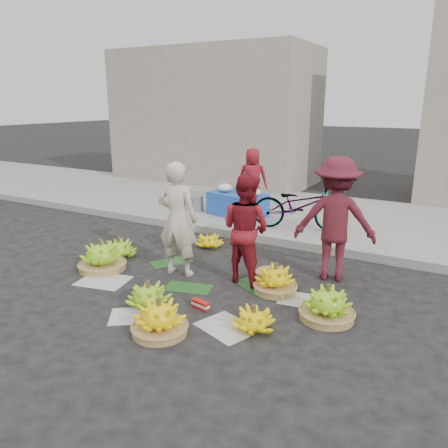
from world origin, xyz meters
The scene contains 23 objects.
ground centered at (0.00, 0.00, 0.00)m, with size 80.00×80.00×0.00m, color black.
curb centered at (0.00, 2.20, 0.07)m, with size 40.00×0.25×0.15m, color gray.
sidewalk centered at (0.00, 4.30, 0.06)m, with size 40.00×4.00×0.12m, color gray.
building_left centered at (-4.00, 7.20, 2.00)m, with size 6.00×3.00×4.00m, color gray.
newspaper_scatter centered at (0.00, -0.80, 0.00)m, with size 3.20×1.80×0.00m, color beige, non-canonical shape.
banana_leaves centered at (-0.10, 0.20, 0.00)m, with size 2.00×1.00×0.00m, color #184A19, non-canonical shape.
banana_bunch_0 centered at (-1.65, -0.26, 0.21)m, with size 0.83×0.83×0.48m.
banana_bunch_1 centered at (-0.24, -0.89, 0.14)m, with size 0.67×0.67×0.33m.
banana_bunch_2 centered at (0.31, -1.38, 0.18)m, with size 0.65×0.65×0.43m.
banana_bunch_3 centered at (1.19, -0.79, 0.13)m, with size 0.52×0.52×0.30m.
banana_bunch_4 centered at (1.84, -0.13, 0.19)m, with size 0.71×0.71×0.45m.
banana_bunch_5 centered at (1.00, 0.29, 0.17)m, with size 0.65×0.65×0.41m.
banana_bunch_6 centered at (-1.80, 0.29, 0.15)m, with size 0.62×0.62×0.34m.
banana_bunch_7 centered at (-0.75, 1.43, 0.12)m, with size 0.57×0.57×0.29m.
basket_spare centered at (0.73, 0.78, 0.03)m, with size 0.46×0.46×0.05m, color olive.
incense_stack centered at (0.39, -0.65, 0.06)m, with size 0.25×0.08×0.10m, color #AD1612.
vendor_cream centered at (-0.51, 0.17, 0.85)m, with size 0.62×0.41×1.69m, color beige.
vendor_red centered at (0.47, 0.42, 0.78)m, with size 0.76×0.59×1.56m, color maroon.
man_striped centered at (1.54, 1.13, 0.89)m, with size 1.15×0.66×1.78m, color maroon.
flower_table centered at (-1.13, 3.27, 0.40)m, with size 1.31×0.98×0.68m.
grey_bucket centered at (-2.12, 3.18, 0.29)m, with size 0.30×0.30×0.33m, color slate.
flower_vendor centered at (-1.15, 4.00, 0.81)m, with size 0.67×0.44×1.38m, color maroon.
bicycle centered at (0.38, 2.91, 0.58)m, with size 1.77×0.62×0.93m, color gray.
Camera 1 is at (3.07, -4.83, 2.51)m, focal length 35.00 mm.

